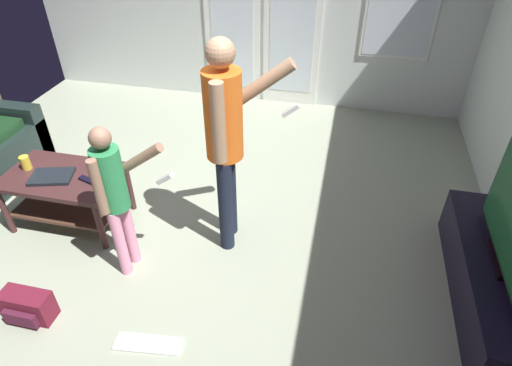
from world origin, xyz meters
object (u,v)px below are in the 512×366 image
Objects in this scene: coffee_table at (66,187)px; person_child at (115,191)px; cup_by_laptop at (25,163)px; tv_remote_black at (88,180)px; tv_stand at (488,281)px; loose_keyboard at (148,344)px; person_adult at (226,133)px; backpack at (28,306)px; laptop_closed at (52,176)px; cup_near_edge at (95,162)px.

coffee_table is 0.92m from person_child.
tv_remote_black is at bearing -4.96° from cup_by_laptop.
cup_by_laptop is at bearing 177.70° from tv_stand.
loose_keyboard is 1.87m from cup_by_laptop.
person_adult reaches higher than person_child.
tv_stand is 4.53× the size of backpack.
backpack is 2.01× the size of tv_remote_black.
person_child is at bearing 123.24° from loose_keyboard.
backpack is at bearing -136.96° from person_adult.
person_adult is (-1.93, 0.21, 0.82)m from tv_stand.
tv_remote_black is (-0.88, 0.98, 0.49)m from loose_keyboard.
laptop_closed reaches higher than tv_remote_black.
backpack is at bearing 178.26° from loose_keyboard.
coffee_table is at bearing 104.96° from backpack.
tv_stand is 2.37m from loose_keyboard.
tv_remote_black reaches higher than loose_keyboard.
person_adult is 14.28× the size of cup_by_laptop.
laptop_closed is 0.31m from tv_remote_black.
backpack is (-1.14, -1.07, -0.90)m from person_adult.
person_child is 10.40× the size of cup_by_laptop.
person_adult is at bearing 3.34° from coffee_table.
tv_remote_black is (-0.47, 0.36, -0.24)m from person_child.
backpack is 2.64× the size of cup_near_edge.
cup_near_edge is (-1.17, 0.06, -0.46)m from person_adult.
coffee_table is 2.07× the size of loose_keyboard.
tv_stand is 13.09× the size of cup_by_laptop.
cup_near_edge is at bearing 128.12° from loose_keyboard.
loose_keyboard is (1.15, -1.01, -0.34)m from coffee_table.
loose_keyboard is at bearing -34.97° from cup_by_laptop.
backpack is at bearing -128.67° from person_child.
coffee_table reaches higher than loose_keyboard.
tv_remote_black is (0.02, -0.18, -0.05)m from cup_near_edge.
cup_near_edge reaches higher than loose_keyboard.
cup_near_edge reaches higher than backpack.
cup_near_edge is at bearing 29.80° from coffee_table.
person_adult reaches higher than coffee_table.
laptop_closed is at bearing -174.50° from person_adult.
person_child is (-2.60, -0.26, 0.55)m from tv_stand.
laptop_closed is (-1.19, 0.96, 0.49)m from loose_keyboard.
cup_by_laptop reaches higher than tv_stand.
coffee_table is at bearing -170.19° from tv_remote_black.
person_adult is 5.13× the size of laptop_closed.
tv_stand is at bearing -5.00° from cup_near_edge.
tv_remote_black is at bearing 143.02° from person_child.
person_adult is at bearing 23.60° from tv_remote_black.
coffee_table is 5.51× the size of tv_remote_black.
coffee_table is 2.85× the size of laptop_closed.
cup_near_edge reaches higher than tv_remote_black.
person_adult reaches higher than tv_stand.
cup_near_edge is (0.24, 0.14, 0.20)m from coffee_table.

